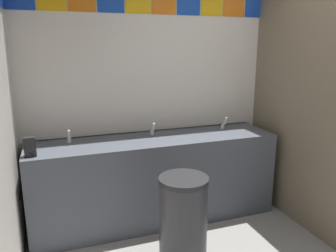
% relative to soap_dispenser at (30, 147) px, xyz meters
% --- Properties ---
extents(wall_back, '(4.42, 0.09, 2.84)m').
position_rel_soap_dispenser_xyz_m(wall_back, '(2.08, 0.51, 0.50)').
color(wall_back, silver).
rests_on(wall_back, ground_plane).
extents(vanity_counter, '(2.38, 0.59, 0.85)m').
position_rel_soap_dispenser_xyz_m(vanity_counter, '(1.11, 0.17, -0.49)').
color(vanity_counter, '#4C515B').
rests_on(vanity_counter, ground_plane).
extents(faucet_left, '(0.04, 0.10, 0.14)m').
position_rel_soap_dispenser_xyz_m(faucet_left, '(0.32, 0.26, -0.03)').
color(faucet_left, silver).
rests_on(faucet_left, vanity_counter).
extents(faucet_center, '(0.04, 0.10, 0.14)m').
position_rel_soap_dispenser_xyz_m(faucet_center, '(1.11, 0.26, -0.03)').
color(faucet_center, silver).
rests_on(faucet_center, vanity_counter).
extents(faucet_right, '(0.04, 0.10, 0.14)m').
position_rel_soap_dispenser_xyz_m(faucet_right, '(1.90, 0.26, -0.03)').
color(faucet_right, silver).
rests_on(faucet_right, vanity_counter).
extents(soap_dispenser, '(0.09, 0.09, 0.16)m').
position_rel_soap_dispenser_xyz_m(soap_dispenser, '(0.00, 0.00, 0.00)').
color(soap_dispenser, black).
rests_on(soap_dispenser, vanity_counter).
extents(stall_divider, '(0.92, 1.43, 2.21)m').
position_rel_soap_dispenser_xyz_m(stall_divider, '(2.58, -0.51, 0.18)').
color(stall_divider, '#726651').
rests_on(stall_divider, ground_plane).
extents(toilet, '(0.39, 0.49, 0.74)m').
position_rel_soap_dispenser_xyz_m(toilet, '(3.01, 0.05, -0.62)').
color(toilet, white).
rests_on(toilet, ground_plane).
extents(trash_bin, '(0.39, 0.39, 0.74)m').
position_rel_soap_dispenser_xyz_m(trash_bin, '(1.10, -0.59, -0.56)').
color(trash_bin, '#333338').
rests_on(trash_bin, ground_plane).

